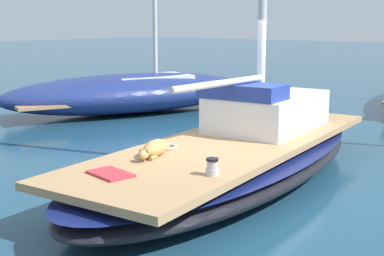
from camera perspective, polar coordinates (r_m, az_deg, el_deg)
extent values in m
plane|color=navy|center=(8.51, 4.36, -5.69)|extent=(120.00, 120.00, 0.00)
ellipsoid|color=black|center=(8.43, 4.39, -3.86)|extent=(3.33, 7.44, 0.56)
ellipsoid|color=navy|center=(8.39, 4.41, -2.68)|extent=(3.34, 7.48, 0.08)
cube|color=tan|center=(8.35, 4.42, -1.68)|extent=(2.81, 6.82, 0.10)
cylinder|color=silver|center=(8.09, 3.06, 4.75)|extent=(0.10, 2.20, 0.10)
cube|color=silver|center=(9.33, 8.03, 1.80)|extent=(1.65, 2.35, 0.60)
cube|color=navy|center=(8.64, 5.38, 3.92)|extent=(1.40, 0.85, 0.24)
ellipsoid|color=tan|center=(7.38, -3.89, -2.10)|extent=(0.45, 0.65, 0.22)
ellipsoid|color=tan|center=(7.06, -5.13, -2.82)|extent=(0.19, 0.23, 0.13)
cone|color=#45331C|center=(7.03, -4.80, -2.42)|extent=(0.05, 0.05, 0.05)
cone|color=#45331C|center=(7.07, -5.46, -2.36)|extent=(0.05, 0.05, 0.05)
cylinder|color=tan|center=(7.19, -4.14, -3.12)|extent=(0.11, 0.19, 0.06)
cylinder|color=tan|center=(7.24, -5.00, -3.04)|extent=(0.11, 0.19, 0.06)
cylinder|color=tan|center=(7.75, -2.70, -2.06)|extent=(0.10, 0.18, 0.04)
cylinder|color=#B7B7BC|center=(6.45, 2.15, -4.68)|extent=(0.16, 0.16, 0.08)
cylinder|color=#B7B7BC|center=(6.43, 2.16, -3.91)|extent=(0.13, 0.13, 0.10)
cylinder|color=black|center=(6.41, 2.16, -3.35)|extent=(0.15, 0.15, 0.03)
torus|color=beige|center=(7.81, -2.74, -2.01)|extent=(0.32, 0.32, 0.04)
cube|color=#C6333D|center=(6.54, -8.65, -4.82)|extent=(0.61, 0.44, 0.03)
ellipsoid|color=navy|center=(14.97, -6.37, 3.71)|extent=(4.89, 7.62, 1.07)
cube|color=#A37A51|center=(14.98, -6.36, 3.38)|extent=(4.17, 6.77, 0.08)
cube|color=silver|center=(15.16, -4.49, 4.64)|extent=(2.03, 2.51, 0.52)
cube|color=maroon|center=(14.53, -11.01, 3.87)|extent=(1.92, 2.46, 0.36)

